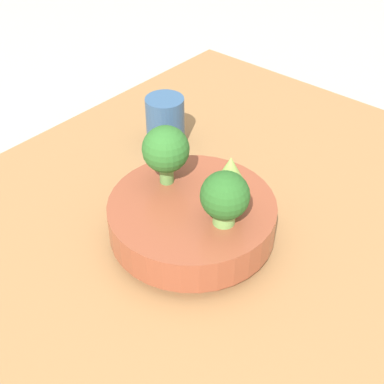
% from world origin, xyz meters
% --- Properties ---
extents(ground_plane, '(6.00, 6.00, 0.00)m').
position_xyz_m(ground_plane, '(0.00, 0.00, 0.00)').
color(ground_plane, '#ADA89E').
extents(table, '(1.07, 0.77, 0.05)m').
position_xyz_m(table, '(0.00, 0.00, 0.02)').
color(table, '#9E7042').
rests_on(table, ground_plane).
extents(bowl, '(0.23, 0.23, 0.06)m').
position_xyz_m(bowl, '(-0.02, 0.01, 0.08)').
color(bowl, brown).
rests_on(bowl, table).
extents(romanesco_piece_far, '(0.04, 0.04, 0.08)m').
position_xyz_m(romanesco_piece_far, '(-0.04, 0.05, 0.16)').
color(romanesco_piece_far, '#609347').
rests_on(romanesco_piece_far, bowl).
extents(broccoli_floret_front, '(0.07, 0.07, 0.09)m').
position_xyz_m(broccoli_floret_front, '(-0.03, -0.05, 0.16)').
color(broccoli_floret_front, '#609347').
rests_on(broccoli_floret_front, bowl).
extents(broccoli_floret_back, '(0.06, 0.06, 0.08)m').
position_xyz_m(broccoli_floret_back, '(-0.01, 0.06, 0.15)').
color(broccoli_floret_back, '#7AB256').
rests_on(broccoli_floret_back, bowl).
extents(cup, '(0.07, 0.07, 0.09)m').
position_xyz_m(cup, '(-0.17, -0.18, 0.09)').
color(cup, '#33567F').
rests_on(cup, table).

